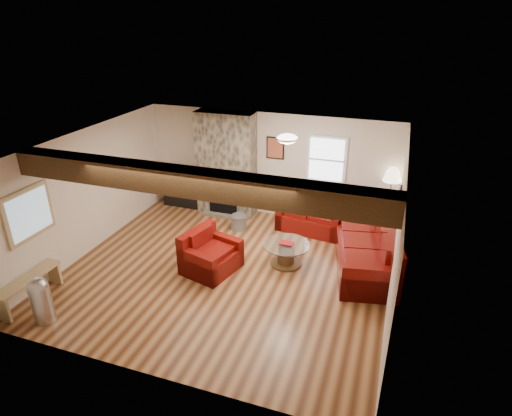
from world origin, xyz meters
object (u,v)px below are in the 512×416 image
Objects in this scene: sofa_three at (365,245)px; floor_lamp at (392,178)px; loveseat at (312,214)px; tv_cabinet at (184,196)px; armchair_red at (211,252)px; coffee_table at (286,254)px; television at (183,179)px.

floor_lamp is (0.32, 1.52, 0.87)m from sofa_three.
tv_cabinet is (-3.41, 0.30, -0.15)m from loveseat.
armchair_red reaches higher than coffee_table.
armchair_red is at bearing -152.77° from coffee_table.
sofa_three is 1.53m from coffee_table.
floor_lamp is at bearing 47.44° from coffee_table.
tv_cabinet is (-3.25, 1.91, 0.02)m from coffee_table.
armchair_red is (-2.76, -1.09, -0.07)m from sofa_three.
sofa_three reaches higher than loveseat.
floor_lamp is at bearing -35.17° from armchair_red.
television reaches higher than coffee_table.
floor_lamp is (5.02, 0.02, 0.63)m from television.
coffee_table is at bearing -87.79° from loveseat.
television is (-4.70, 1.50, 0.24)m from sofa_three.
coffee_table is (1.31, 0.67, -0.17)m from armchair_red.
television is (0.00, 0.00, 0.47)m from tv_cabinet.
tv_cabinet is at bearing 149.50° from coffee_table.
sofa_three is at bearing -53.86° from armchair_red.
floor_lamp is at bearing 0.23° from television.
loveseat reaches higher than tv_cabinet.
coffee_table is 3.77m from tv_cabinet.
loveseat is at bearing -5.03° from television.
loveseat is 0.94× the size of floor_lamp.
floor_lamp reaches higher than armchair_red.
armchair_red is 3.24m from tv_cabinet.
floor_lamp is at bearing 156.83° from sofa_three.
sofa_three is at bearing -101.92° from floor_lamp.
floor_lamp reaches higher than sofa_three.
television is 5.06m from floor_lamp.
floor_lamp is (1.61, 0.32, 0.95)m from loveseat.
floor_lamp reaches higher than loveseat.
loveseat is at bearing -5.03° from tv_cabinet.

